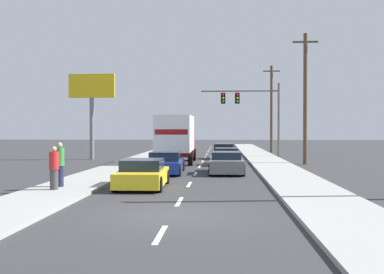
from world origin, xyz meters
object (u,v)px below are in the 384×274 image
at_px(car_yellow, 142,174).
at_px(utility_pole_mid, 305,97).
at_px(car_blue, 166,163).
at_px(traffic_signal_mast, 246,104).
at_px(car_gray, 226,163).
at_px(roadside_billboard, 92,99).
at_px(car_black, 224,152).
at_px(pedestrian_near_corner, 60,164).
at_px(car_maroon, 226,157).
at_px(utility_pole_far, 271,108).
at_px(box_truck, 176,136).
at_px(pedestrian_mid_block, 54,168).

distance_m(car_yellow, utility_pole_mid, 17.13).
height_order(car_blue, traffic_signal_mast, traffic_signal_mast).
relative_size(car_gray, roadside_billboard, 0.65).
height_order(car_blue, car_black, car_black).
relative_size(car_blue, roadside_billboard, 0.66).
height_order(car_blue, car_yellow, car_blue).
distance_m(car_black, roadside_billboard, 11.88).
distance_m(car_black, pedestrian_near_corner, 21.61).
bearing_deg(car_yellow, traffic_signal_mast, 75.48).
distance_m(car_maroon, utility_pole_far, 18.87).
height_order(box_truck, car_gray, box_truck).
xyz_separation_m(car_black, utility_pole_mid, (5.77, -5.80, 4.21)).
bearing_deg(roadside_billboard, utility_pole_far, 38.01).
bearing_deg(utility_pole_far, car_blue, -109.58).
distance_m(car_yellow, car_maroon, 13.46).
relative_size(roadside_billboard, pedestrian_mid_block, 4.18).
distance_m(utility_pole_far, roadside_billboard, 20.46).
bearing_deg(car_black, utility_pole_far, 64.82).
xyz_separation_m(traffic_signal_mast, pedestrian_mid_block, (-8.79, -23.56, -3.79)).
distance_m(car_gray, utility_pole_mid, 9.97).
bearing_deg(traffic_signal_mast, car_yellow, -104.52).
bearing_deg(pedestrian_mid_block, pedestrian_near_corner, 96.46).
bearing_deg(car_black, car_blue, -104.50).
xyz_separation_m(car_yellow, pedestrian_near_corner, (-3.29, -0.97, 0.49)).
height_order(car_black, car_maroon, car_black).
xyz_separation_m(car_black, roadside_billboard, (-10.91, -1.53, 4.43)).
height_order(car_blue, car_maroon, car_blue).
height_order(car_maroon, pedestrian_mid_block, pedestrian_mid_block).
distance_m(box_truck, utility_pole_mid, 9.69).
xyz_separation_m(utility_pole_mid, utility_pole_far, (-0.56, 16.88, 0.02)).
bearing_deg(car_maroon, pedestrian_near_corner, -116.80).
relative_size(car_yellow, pedestrian_mid_block, 2.40).
bearing_deg(car_blue, car_maroon, 61.40).
bearing_deg(car_maroon, car_gray, -90.65).
bearing_deg(utility_pole_mid, box_truck, 177.65).
height_order(traffic_signal_mast, utility_pole_mid, utility_pole_mid).
height_order(utility_pole_far, pedestrian_near_corner, utility_pole_far).
bearing_deg(pedestrian_mid_block, utility_pole_mid, 51.24).
bearing_deg(box_truck, car_maroon, -17.74).
height_order(roadside_billboard, pedestrian_mid_block, roadside_billboard).
height_order(box_truck, car_yellow, box_truck).
height_order(utility_pole_far, roadside_billboard, utility_pole_far).
bearing_deg(car_gray, roadside_billboard, 134.22).
bearing_deg(car_blue, car_gray, 3.73).
bearing_deg(utility_pole_mid, car_maroon, -172.03).
relative_size(car_yellow, car_gray, 0.88).
bearing_deg(car_yellow, pedestrian_near_corner, -163.61).
distance_m(box_truck, utility_pole_far, 18.87).
bearing_deg(traffic_signal_mast, roadside_billboard, -164.15).
relative_size(car_black, pedestrian_near_corner, 2.26).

